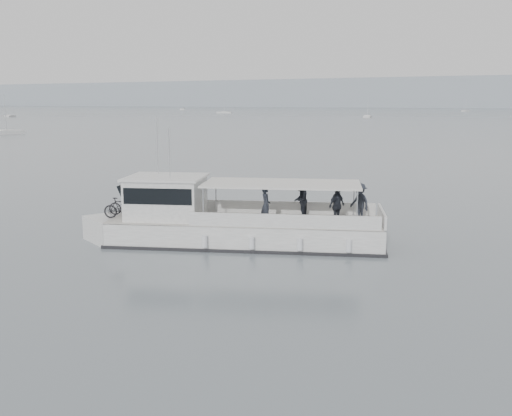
% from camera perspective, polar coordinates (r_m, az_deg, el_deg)
% --- Properties ---
extents(ground, '(1400.00, 1400.00, 0.00)m').
position_cam_1_polar(ground, '(27.15, -12.12, -2.36)').
color(ground, slate).
rests_on(ground, ground).
extents(tour_boat, '(12.81, 6.99, 5.48)m').
position_cam_1_polar(tour_boat, '(24.37, -3.71, -1.46)').
color(tour_boat, white).
rests_on(tour_boat, ground).
extents(moored_fleet, '(445.11, 365.55, 10.99)m').
position_cam_1_polar(moored_fleet, '(237.43, 17.27, 8.80)').
color(moored_fleet, white).
rests_on(moored_fleet, ground).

